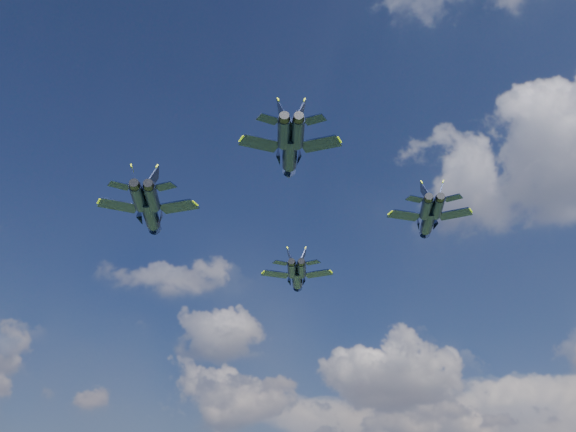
{
  "coord_description": "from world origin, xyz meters",
  "views": [
    {
      "loc": [
        53.65,
        -73.95,
        12.95
      ],
      "look_at": [
        -2.21,
        -4.16,
        54.86
      ],
      "focal_mm": 45.0,
      "sensor_mm": 36.0,
      "label": 1
    }
  ],
  "objects_px": {
    "jet_right": "(428,221)",
    "jet_slot": "(290,154)",
    "jet_lead": "(297,279)",
    "jet_left": "(151,214)"
  },
  "relations": [
    {
      "from": "jet_lead",
      "to": "jet_slot",
      "type": "xyz_separation_m",
      "value": [
        24.74,
        -33.02,
        -0.18
      ]
    },
    {
      "from": "jet_lead",
      "to": "jet_left",
      "type": "relative_size",
      "value": 0.86
    },
    {
      "from": "jet_right",
      "to": "jet_slot",
      "type": "relative_size",
      "value": 1.04
    },
    {
      "from": "jet_left",
      "to": "jet_lead",
      "type": "bearing_deg",
      "value": 40.05
    },
    {
      "from": "jet_left",
      "to": "jet_slot",
      "type": "relative_size",
      "value": 1.21
    },
    {
      "from": "jet_right",
      "to": "jet_slot",
      "type": "bearing_deg",
      "value": -130.06
    },
    {
      "from": "jet_lead",
      "to": "jet_left",
      "type": "xyz_separation_m",
      "value": [
        -4.27,
        -28.25,
        2.58
      ]
    },
    {
      "from": "jet_lead",
      "to": "jet_right",
      "type": "height_order",
      "value": "jet_right"
    },
    {
      "from": "jet_lead",
      "to": "jet_left",
      "type": "bearing_deg",
      "value": -135.76
    },
    {
      "from": "jet_slot",
      "to": "jet_lead",
      "type": "bearing_deg",
      "value": 86.97
    }
  ]
}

